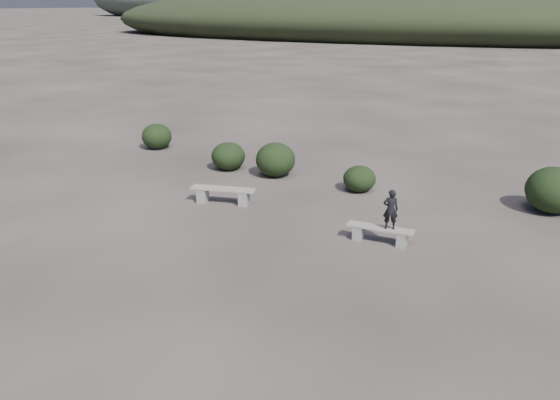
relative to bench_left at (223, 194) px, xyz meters
The scene contains 9 objects.
ground 6.18m from the bench_left, 57.54° to the right, with size 1200.00×1200.00×0.00m, color #2F2824.
bench_left is the anchor object (origin of this frame).
bench_right 5.11m from the bench_left, ahead, with size 1.69×0.44×0.42m.
seated_person 5.37m from the bench_left, ahead, with size 0.37×0.25×1.02m, color black.
shrub_a 3.59m from the bench_left, 118.85° to the left, with size 1.22×1.22×1.00m, color black.
shrub_b 3.21m from the bench_left, 87.18° to the left, with size 1.38×1.38×1.18m, color black.
shrub_c 4.41m from the bench_left, 41.32° to the left, with size 1.04×1.04×0.84m, color black.
shrub_d 9.57m from the bench_left, 21.99° to the left, with size 1.53×1.53×1.34m, color black.
shrub_f 7.45m from the bench_left, 143.42° to the left, with size 1.23×1.23×1.04m, color black.
Camera 1 is at (5.08, -7.89, 5.69)m, focal length 35.00 mm.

